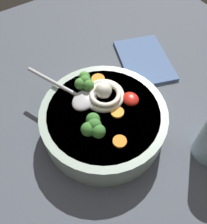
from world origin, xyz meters
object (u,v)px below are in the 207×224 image
object	(u,v)px
folded_napkin	(144,60)
soup_bowl	(104,121)
noodle_pile	(103,95)
soup_spoon	(79,96)

from	to	relation	value
folded_napkin	soup_bowl	bearing A→B (deg)	-60.87
soup_bowl	noodle_pile	size ratio (longest dim) A/B	2.73
soup_bowl	soup_spoon	distance (cm)	6.98
soup_spoon	folded_napkin	world-z (taller)	soup_spoon
soup_bowl	soup_spoon	size ratio (longest dim) A/B	1.46
soup_bowl	folded_napkin	bearing A→B (deg)	119.13
soup_bowl	noodle_pile	distance (cm)	5.45
noodle_pile	soup_spoon	distance (cm)	4.75
noodle_pile	soup_spoon	bearing A→B (deg)	-121.38
noodle_pile	soup_bowl	bearing A→B (deg)	-32.29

